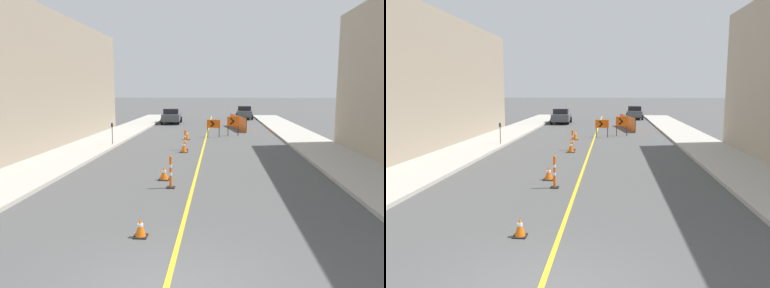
# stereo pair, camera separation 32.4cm
# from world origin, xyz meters

# --- Properties ---
(lane_stripe) EXTENTS (0.12, 44.68, 0.01)m
(lane_stripe) POSITION_xyz_m (0.00, 22.34, 0.00)
(lane_stripe) COLOR gold
(lane_stripe) RESTS_ON ground_plane
(sidewalk_left) EXTENTS (3.16, 44.68, 0.15)m
(sidewalk_left) POSITION_xyz_m (-7.05, 22.34, 0.08)
(sidewalk_left) COLOR #ADA89E
(sidewalk_left) RESTS_ON ground_plane
(sidewalk_right) EXTENTS (3.16, 44.68, 0.15)m
(sidewalk_right) POSITION_xyz_m (7.05, 22.34, 0.08)
(sidewalk_right) COLOR #ADA89E
(sidewalk_right) RESTS_ON ground_plane
(building_facade_left) EXTENTS (6.00, 25.66, 8.14)m
(building_facade_left) POSITION_xyz_m (-11.63, 15.35, 4.07)
(building_facade_left) COLOR gray
(building_facade_left) RESTS_ON ground_plane
(traffic_cone_nearest) EXTENTS (0.33, 0.33, 0.48)m
(traffic_cone_nearest) POSITION_xyz_m (-0.97, 2.79, 0.24)
(traffic_cone_nearest) COLOR black
(traffic_cone_nearest) RESTS_ON ground_plane
(traffic_cone_second) EXTENTS (0.42, 0.42, 0.53)m
(traffic_cone_second) POSITION_xyz_m (-1.24, 8.65, 0.26)
(traffic_cone_second) COLOR black
(traffic_cone_second) RESTS_ON ground_plane
(traffic_cone_third) EXTENTS (0.43, 0.43, 0.65)m
(traffic_cone_third) POSITION_xyz_m (-1.05, 15.27, 0.32)
(traffic_cone_third) COLOR black
(traffic_cone_third) RESTS_ON ground_plane
(traffic_cone_fourth) EXTENTS (0.44, 0.44, 0.68)m
(traffic_cone_fourth) POSITION_xyz_m (-1.34, 20.73, 0.34)
(traffic_cone_fourth) COLOR black
(traffic_cone_fourth) RESTS_ON ground_plane
(delineator_post_front) EXTENTS (0.30, 0.30, 1.21)m
(delineator_post_front) POSITION_xyz_m (-0.81, 7.44, 0.52)
(delineator_post_front) COLOR black
(delineator_post_front) RESTS_ON ground_plane
(delineator_post_rear) EXTENTS (0.34, 0.34, 1.23)m
(delineator_post_rear) POSITION_xyz_m (-1.05, 16.10, 0.53)
(delineator_post_rear) COLOR black
(delineator_post_rear) RESTS_ON ground_plane
(arrow_barricade_primary) EXTENTS (1.01, 0.09, 1.33)m
(arrow_barricade_primary) POSITION_xyz_m (0.55, 22.26, 0.95)
(arrow_barricade_primary) COLOR #EF560C
(arrow_barricade_primary) RESTS_ON ground_plane
(arrow_barricade_secondary) EXTENTS (0.92, 0.10, 1.50)m
(arrow_barricade_secondary) POSITION_xyz_m (2.06, 23.26, 1.05)
(arrow_barricade_secondary) COLOR #EF560C
(arrow_barricade_secondary) RESTS_ON ground_plane
(safety_mesh_fence) EXTENTS (1.16, 6.47, 1.20)m
(safety_mesh_fence) POSITION_xyz_m (2.69, 28.38, 0.60)
(safety_mesh_fence) COLOR #EF560C
(safety_mesh_fence) RESTS_ON ground_plane
(parked_car_curb_near) EXTENTS (2.01, 4.38, 1.59)m
(parked_car_curb_near) POSITION_xyz_m (-4.03, 33.36, 0.80)
(parked_car_curb_near) COLOR #474C51
(parked_car_curb_near) RESTS_ON ground_plane
(parked_car_curb_mid) EXTENTS (2.04, 4.39, 1.59)m
(parked_car_curb_mid) POSITION_xyz_m (4.05, 40.00, 0.80)
(parked_car_curb_mid) COLOR #474C51
(parked_car_curb_mid) RESTS_ON ground_plane
(parking_meter_near_curb) EXTENTS (0.12, 0.11, 1.35)m
(parking_meter_near_curb) POSITION_xyz_m (-5.82, 17.32, 1.10)
(parking_meter_near_curb) COLOR #4C4C51
(parking_meter_near_curb) RESTS_ON sidewalk_left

